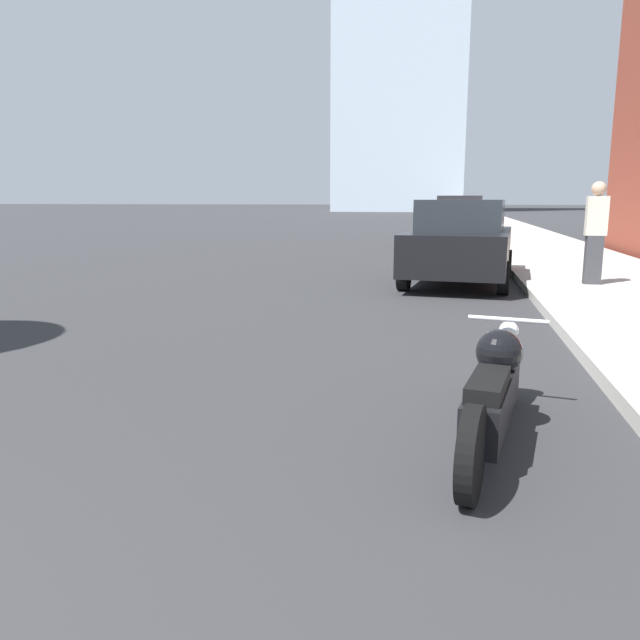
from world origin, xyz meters
name	(u,v)px	position (x,y,z in m)	size (l,w,h in m)	color
sidewalk	(501,226)	(6.12, 40.00, 0.07)	(3.50, 240.00, 0.15)	#B2ADA3
distant_tower	(405,19)	(-4.09, 92.92, 26.16)	(17.55, 17.55, 52.33)	silver
motorcycle	(494,390)	(3.33, 4.24, 0.37)	(0.73, 2.41, 0.75)	black
parked_car_black	(460,242)	(3.22, 12.70, 0.83)	(2.30, 4.38, 1.66)	black
parked_car_red	(458,221)	(3.31, 23.37, 0.90)	(1.93, 3.97, 1.80)	red
parked_car_white	(450,215)	(3.04, 35.75, 0.82)	(2.21, 4.41, 1.64)	silver
pedestrian	(595,231)	(5.57, 12.01, 1.11)	(0.36, 0.26, 1.83)	#38383D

